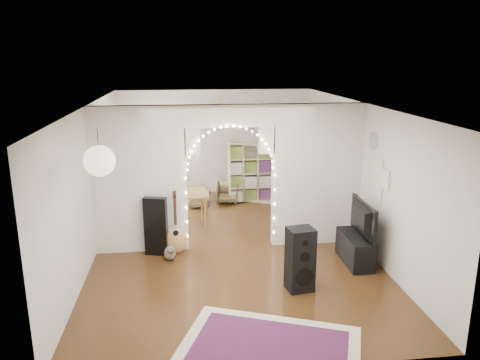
{
  "coord_description": "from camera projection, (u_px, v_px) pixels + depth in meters",
  "views": [
    {
      "loc": [
        -0.84,
        -8.35,
        3.54
      ],
      "look_at": [
        0.22,
        0.3,
        1.22
      ],
      "focal_mm": 35.0,
      "sensor_mm": 36.0,
      "label": 1
    }
  ],
  "objects": [
    {
      "name": "ceiling",
      "position": [
        230.0,
        104.0,
        8.32
      ],
      "size": [
        5.0,
        7.5,
        0.02
      ],
      "primitive_type": "cube",
      "color": "white",
      "rests_on": "wall_back"
    },
    {
      "name": "area_rug",
      "position": [
        268.0,
        351.0,
        5.77
      ],
      "size": [
        2.67,
        2.36,
        0.02
      ],
      "primitive_type": "cube",
      "rotation": [
        0.0,
        0.0,
        -0.38
      ],
      "color": "maroon",
      "rests_on": "floor"
    },
    {
      "name": "flower_vase",
      "position": [
        178.0,
        188.0,
        9.81
      ],
      "size": [
        0.2,
        0.2,
        0.19
      ],
      "primitive_type": "imported",
      "rotation": [
        0.0,
        0.0,
        0.07
      ],
      "color": "white",
      "rests_on": "dining_table"
    },
    {
      "name": "fairy_lights",
      "position": [
        231.0,
        169.0,
        8.49
      ],
      "size": [
        1.64,
        0.04,
        1.6
      ],
      "primitive_type": null,
      "color": "#FFEABF",
      "rests_on": "divider_wall"
    },
    {
      "name": "dining_table",
      "position": [
        179.0,
        196.0,
        9.85
      ],
      "size": [
        1.25,
        0.88,
        0.76
      ],
      "rotation": [
        0.0,
        0.0,
        0.07
      ],
      "color": "brown",
      "rests_on": "floor"
    },
    {
      "name": "acoustic_guitar",
      "position": [
        176.0,
        231.0,
        8.54
      ],
      "size": [
        0.43,
        0.26,
        1.02
      ],
      "rotation": [
        0.0,
        0.0,
        0.32
      ],
      "color": "tan",
      "rests_on": "floor"
    },
    {
      "name": "tabby_cat",
      "position": [
        170.0,
        252.0,
        8.36
      ],
      "size": [
        0.26,
        0.5,
        0.33
      ],
      "rotation": [
        0.0,
        0.0,
        0.16
      ],
      "color": "brown",
      "rests_on": "floor"
    },
    {
      "name": "wall_right",
      "position": [
        360.0,
        174.0,
        8.96
      ],
      "size": [
        0.02,
        7.5,
        2.7
      ],
      "primitive_type": "cube",
      "color": "silver",
      "rests_on": "floor"
    },
    {
      "name": "wall_left",
      "position": [
        91.0,
        182.0,
        8.37
      ],
      "size": [
        0.02,
        7.5,
        2.7
      ],
      "primitive_type": "cube",
      "color": "silver",
      "rests_on": "floor"
    },
    {
      "name": "paper_lantern",
      "position": [
        99.0,
        161.0,
        5.91
      ],
      "size": [
        0.4,
        0.4,
        0.4
      ],
      "primitive_type": "sphere",
      "color": "white",
      "rests_on": "ceiling"
    },
    {
      "name": "wall_front",
      "position": [
        265.0,
        264.0,
        5.07
      ],
      "size": [
        5.0,
        0.02,
        2.7
      ],
      "primitive_type": "cube",
      "color": "silver",
      "rests_on": "floor"
    },
    {
      "name": "picture_frames",
      "position": [
        381.0,
        179.0,
        7.96
      ],
      "size": [
        0.02,
        0.5,
        0.7
      ],
      "primitive_type": null,
      "color": "white",
      "rests_on": "wall_right"
    },
    {
      "name": "media_console",
      "position": [
        355.0,
        249.0,
        8.21
      ],
      "size": [
        0.41,
        1.01,
        0.5
      ],
      "primitive_type": "cube",
      "rotation": [
        0.0,
        0.0,
        -0.01
      ],
      "color": "black",
      "rests_on": "floor"
    },
    {
      "name": "floor",
      "position": [
        230.0,
        245.0,
        9.01
      ],
      "size": [
        7.5,
        7.5,
        0.0
      ],
      "primitive_type": "plane",
      "color": "black",
      "rests_on": "ground"
    },
    {
      "name": "tv",
      "position": [
        357.0,
        219.0,
        8.07
      ],
      "size": [
        0.16,
        1.08,
        0.62
      ],
      "primitive_type": "imported",
      "rotation": [
        0.0,
        0.0,
        1.56
      ],
      "color": "black",
      "rests_on": "media_console"
    },
    {
      "name": "dining_chair_left",
      "position": [
        227.0,
        192.0,
        11.63
      ],
      "size": [
        0.58,
        0.59,
        0.49
      ],
      "primitive_type": "imported",
      "rotation": [
        0.0,
        0.0,
        -0.11
      ],
      "color": "brown",
      "rests_on": "floor"
    },
    {
      "name": "guitar_case",
      "position": [
        156.0,
        226.0,
        8.47
      ],
      "size": [
        0.44,
        0.24,
        1.09
      ],
      "primitive_type": "cube",
      "rotation": [
        0.0,
        0.0,
        -0.25
      ],
      "color": "black",
      "rests_on": "floor"
    },
    {
      "name": "window",
      "position": [
        108.0,
        153.0,
        10.06
      ],
      "size": [
        0.04,
        1.2,
        1.4
      ],
      "primitive_type": "cube",
      "color": "white",
      "rests_on": "wall_left"
    },
    {
      "name": "ceiling_fan",
      "position": [
        221.0,
        109.0,
        10.31
      ],
      "size": [
        1.1,
        1.1,
        0.3
      ],
      "primitive_type": null,
      "color": "#B0753A",
      "rests_on": "ceiling"
    },
    {
      "name": "wall_back",
      "position": [
        216.0,
        142.0,
        12.26
      ],
      "size": [
        5.0,
        0.02,
        2.7
      ],
      "primitive_type": "cube",
      "color": "silver",
      "rests_on": "floor"
    },
    {
      "name": "divider_wall",
      "position": [
        230.0,
        174.0,
        8.65
      ],
      "size": [
        5.0,
        0.2,
        2.7
      ],
      "color": "silver",
      "rests_on": "floor"
    },
    {
      "name": "bookcase",
      "position": [
        257.0,
        172.0,
        11.61
      ],
      "size": [
        1.45,
        0.91,
        1.47
      ],
      "primitive_type": "cube",
      "rotation": [
        0.0,
        0.0,
        -0.42
      ],
      "color": "beige",
      "rests_on": "floor"
    },
    {
      "name": "floor_speaker",
      "position": [
        300.0,
        259.0,
        7.19
      ],
      "size": [
        0.44,
        0.4,
        1.01
      ],
      "rotation": [
        0.0,
        0.0,
        0.17
      ],
      "color": "black",
      "rests_on": "floor"
    },
    {
      "name": "dining_chair_right",
      "position": [
        198.0,
        197.0,
        11.29
      ],
      "size": [
        0.59,
        0.6,
        0.48
      ],
      "primitive_type": "imported",
      "rotation": [
        0.0,
        0.0,
        0.18
      ],
      "color": "brown",
      "rests_on": "floor"
    },
    {
      "name": "wall_clock",
      "position": [
        374.0,
        141.0,
        8.19
      ],
      "size": [
        0.03,
        0.31,
        0.31
      ],
      "primitive_type": "cylinder",
      "rotation": [
        0.0,
        1.57,
        0.0
      ],
      "color": "white",
      "rests_on": "wall_right"
    }
  ]
}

